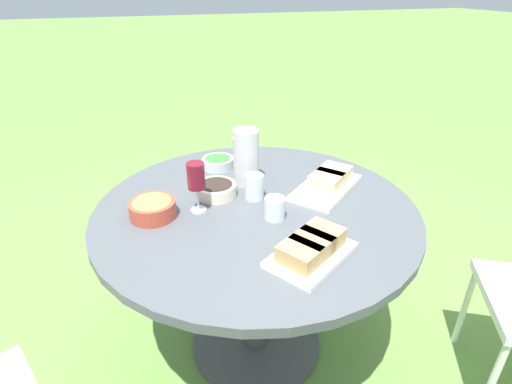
% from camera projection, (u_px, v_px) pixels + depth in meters
% --- Properties ---
extents(ground_plane, '(40.00, 40.00, 0.00)m').
position_uv_depth(ground_plane, '(256.00, 342.00, 1.90)').
color(ground_plane, '#668E42').
extents(dining_table, '(1.24, 1.24, 0.75)m').
position_uv_depth(dining_table, '(256.00, 233.00, 1.60)').
color(dining_table, '#4C4C51').
rests_on(dining_table, ground_plane).
extents(water_pitcher, '(0.12, 0.11, 0.24)m').
position_uv_depth(water_pitcher, '(246.00, 157.00, 1.66)').
color(water_pitcher, silver).
rests_on(water_pitcher, dining_table).
extents(wine_glass, '(0.07, 0.07, 0.20)m').
position_uv_depth(wine_glass, '(196.00, 178.00, 1.44)').
color(wine_glass, silver).
rests_on(wine_glass, dining_table).
extents(platter_bread_main, '(0.34, 0.30, 0.08)m').
position_uv_depth(platter_bread_main, '(312.00, 248.00, 1.24)').
color(platter_bread_main, white).
rests_on(platter_bread_main, dining_table).
extents(platter_charcuterie, '(0.39, 0.36, 0.07)m').
position_uv_depth(platter_charcuterie, '(328.00, 182.00, 1.66)').
color(platter_charcuterie, white).
rests_on(platter_charcuterie, dining_table).
extents(bowl_fries, '(0.17, 0.17, 0.06)m').
position_uv_depth(bowl_fries, '(153.00, 208.00, 1.46)').
color(bowl_fries, '#B74733').
rests_on(bowl_fries, dining_table).
extents(bowl_salad, '(0.15, 0.15, 0.05)m').
position_uv_depth(bowl_salad, '(218.00, 162.00, 1.85)').
color(bowl_salad, silver).
rests_on(bowl_salad, dining_table).
extents(bowl_olives, '(0.16, 0.16, 0.05)m').
position_uv_depth(bowl_olives, '(216.00, 189.00, 1.60)').
color(bowl_olives, beige).
rests_on(bowl_olives, dining_table).
extents(cup_water_near, '(0.08, 0.08, 0.08)m').
position_uv_depth(cup_water_near, '(275.00, 208.00, 1.44)').
color(cup_water_near, silver).
rests_on(cup_water_near, dining_table).
extents(cup_water_far, '(0.08, 0.08, 0.10)m').
position_uv_depth(cup_water_far, '(254.00, 187.00, 1.57)').
color(cup_water_far, silver).
rests_on(cup_water_far, dining_table).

